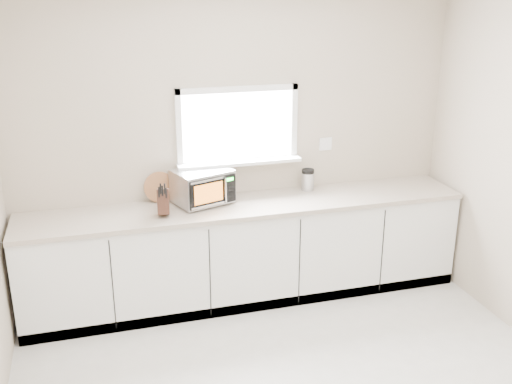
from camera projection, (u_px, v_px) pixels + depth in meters
name	position (u px, v px, depth m)	size (l,w,h in m)	color
back_wall	(237.00, 146.00, 5.37)	(4.00, 0.17, 2.70)	#BFAB98
cabinets	(247.00, 253.00, 5.40)	(3.92, 0.60, 0.88)	white
countertop	(247.00, 205.00, 5.24)	(3.92, 0.64, 0.04)	#BAA899
microwave	(203.00, 186.00, 5.19)	(0.56, 0.50, 0.30)	black
knife_block	(163.00, 201.00, 4.93)	(0.12, 0.21, 0.29)	#402116
cutting_board	(160.00, 187.00, 5.23)	(0.27, 0.27, 0.02)	#A4673F
coffee_grinder	(308.00, 180.00, 5.55)	(0.13, 0.13, 0.20)	#ABADB3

